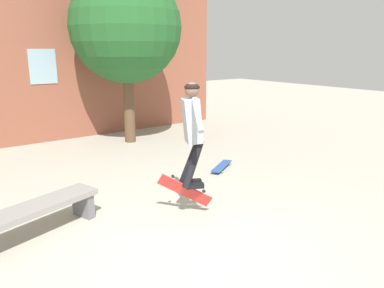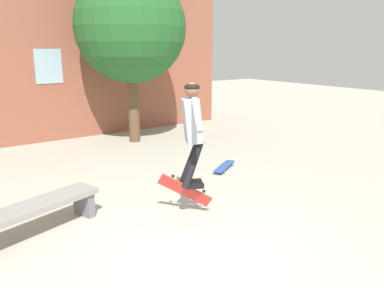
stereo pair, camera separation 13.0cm
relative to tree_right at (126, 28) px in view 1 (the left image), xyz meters
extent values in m
plane|color=#B2AD9E|center=(-2.01, -5.59, -3.00)|extent=(40.00, 40.00, 0.00)
cube|color=#93513D|center=(-2.01, 1.52, -0.78)|extent=(11.45, 0.40, 4.44)
cube|color=#99B7C6|center=(-1.79, 1.31, -0.97)|extent=(0.70, 0.02, 0.90)
cylinder|color=brown|center=(0.00, 0.00, -2.03)|extent=(0.30, 0.30, 1.94)
sphere|color=#235B28|center=(0.00, 0.00, 0.01)|extent=(2.87, 2.87, 2.87)
cube|color=gray|center=(-3.54, -4.06, -2.58)|extent=(1.87, 0.98, 0.08)
cube|color=slate|center=(-2.78, -3.81, -2.81)|extent=(0.23, 0.39, 0.38)
cube|color=#9EA8B2|center=(-1.44, -4.77, -1.52)|extent=(0.40, 0.43, 0.66)
sphere|color=brown|center=(-1.44, -4.77, -1.08)|extent=(0.28, 0.28, 0.21)
ellipsoid|color=black|center=(-1.44, -4.77, -1.05)|extent=(0.29, 0.29, 0.12)
cylinder|color=black|center=(-1.40, -4.69, -2.15)|extent=(0.33, 0.32, 0.74)
cube|color=black|center=(-1.38, -4.71, -2.49)|extent=(0.28, 0.20, 0.07)
cylinder|color=black|center=(-1.48, -4.85, -2.15)|extent=(0.39, 0.18, 0.74)
cube|color=black|center=(-1.45, -4.86, -2.49)|extent=(0.28, 0.20, 0.07)
cylinder|color=#9EA8B2|center=(-1.27, -4.42, -1.38)|extent=(0.28, 0.47, 0.43)
cylinder|color=#9EA8B2|center=(-1.61, -5.12, -1.38)|extent=(0.28, 0.47, 0.43)
cube|color=red|center=(-1.50, -4.67, -2.62)|extent=(0.65, 0.58, 0.57)
cylinder|color=black|center=(-1.27, -4.85, -2.63)|extent=(0.08, 0.07, 0.06)
cylinder|color=black|center=(-1.29, -4.72, -2.81)|extent=(0.08, 0.07, 0.06)
cylinder|color=black|center=(-1.65, -4.57, -2.39)|extent=(0.08, 0.07, 0.06)
cylinder|color=black|center=(-1.67, -4.44, -2.57)|extent=(0.08, 0.07, 0.06)
cube|color=#2D519E|center=(0.41, -3.34, -2.93)|extent=(0.85, 0.62, 0.02)
cylinder|color=green|center=(0.23, -3.56, -2.97)|extent=(0.05, 0.04, 0.05)
cylinder|color=green|center=(0.12, -3.39, -2.97)|extent=(0.05, 0.04, 0.05)
cylinder|color=green|center=(0.70, -3.28, -2.97)|extent=(0.05, 0.04, 0.05)
cylinder|color=green|center=(0.59, -3.11, -2.97)|extent=(0.05, 0.04, 0.05)
camera|label=1|loc=(-4.60, -9.02, -0.52)|focal=35.00mm
camera|label=2|loc=(-4.50, -9.10, -0.52)|focal=35.00mm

